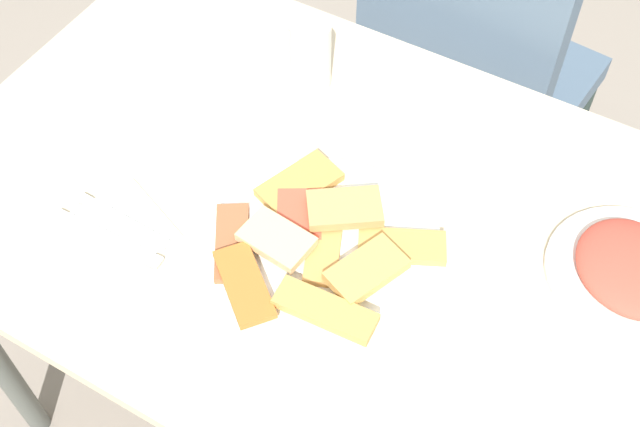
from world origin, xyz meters
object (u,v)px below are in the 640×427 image
at_px(fork, 107,238).
at_px(dining_chair, 469,74).
at_px(dining_table, 318,242).
at_px(paper_napkin, 115,231).
at_px(pide_platter, 320,249).
at_px(soda_can, 311,54).
at_px(spoon, 123,220).
at_px(salad_plate_greens, 631,270).

bearing_deg(fork, dining_chair, 71.65).
height_order(dining_table, paper_napkin, paper_napkin).
bearing_deg(dining_chair, pide_platter, -87.19).
xyz_separation_m(dining_chair, soda_can, (-0.15, -0.39, 0.30)).
height_order(dining_chair, paper_napkin, dining_chair).
distance_m(fork, spoon, 0.04).
xyz_separation_m(salad_plate_greens, fork, (-0.66, -0.31, -0.01)).
distance_m(soda_can, paper_napkin, 0.41).
xyz_separation_m(dining_table, spoon, (-0.23, -0.16, 0.10)).
bearing_deg(spoon, dining_chair, 74.92).
bearing_deg(salad_plate_greens, pide_platter, -155.06).
bearing_deg(dining_chair, soda_can, -110.74).
height_order(dining_table, spoon, spoon).
xyz_separation_m(soda_can, spoon, (-0.09, -0.38, -0.06)).
xyz_separation_m(soda_can, fork, (-0.09, -0.42, -0.06)).
height_order(salad_plate_greens, soda_can, soda_can).
height_order(fork, spoon, same).
relative_size(paper_napkin, spoon, 0.86).
relative_size(soda_can, spoon, 0.76).
distance_m(salad_plate_greens, fork, 0.72).
xyz_separation_m(dining_table, soda_can, (-0.14, 0.22, 0.15)).
distance_m(dining_table, fork, 0.32).
bearing_deg(paper_napkin, dining_table, 38.39).
bearing_deg(pide_platter, dining_table, 121.91).
bearing_deg(spoon, salad_plate_greens, 24.57).
height_order(dining_table, dining_chair, dining_chair).
bearing_deg(pide_platter, salad_plate_greens, 24.94).
xyz_separation_m(salad_plate_greens, spoon, (-0.66, -0.27, -0.01)).
relative_size(dining_table, paper_napkin, 8.34).
bearing_deg(fork, soda_can, 75.84).
xyz_separation_m(salad_plate_greens, soda_can, (-0.57, 0.11, 0.05)).
xyz_separation_m(pide_platter, spoon, (-0.27, -0.09, -0.01)).
height_order(pide_platter, spoon, pide_platter).
bearing_deg(dining_table, pide_platter, -58.09).
relative_size(dining_chair, fork, 5.09).
height_order(soda_can, paper_napkin, soda_can).
bearing_deg(paper_napkin, pide_platter, 22.09).
relative_size(dining_table, fork, 6.40).
bearing_deg(dining_table, fork, -138.95).
distance_m(soda_can, spoon, 0.39).
distance_m(pide_platter, salad_plate_greens, 0.42).
xyz_separation_m(dining_table, salad_plate_greens, (0.43, 0.11, 0.11)).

